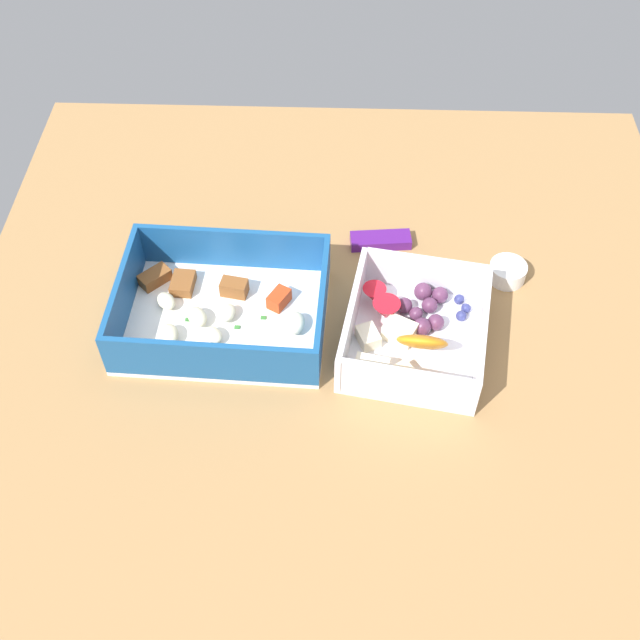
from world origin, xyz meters
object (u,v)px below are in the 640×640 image
candy_bar (382,240)px  fruit_bowl (413,331)px  pasta_container (222,310)px  paper_cup_liner (509,272)px

candy_bar → fruit_bowl: bearing=-78.9°
pasta_container → candy_bar: 21.18cm
candy_bar → paper_cup_liner: 14.91cm
pasta_container → fruit_bowl: 20.23cm
fruit_bowl → paper_cup_liner: 14.71cm
fruit_bowl → candy_bar: fruit_bowl is taller
pasta_container → candy_bar: pasta_container is taller
paper_cup_liner → candy_bar: bearing=160.6°
pasta_container → paper_cup_liner: 32.17cm
pasta_container → candy_bar: (17.28, 12.19, -1.18)cm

